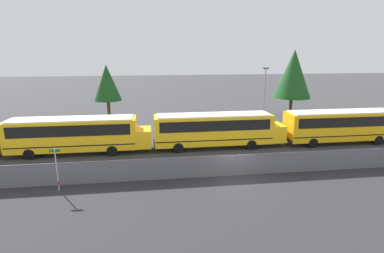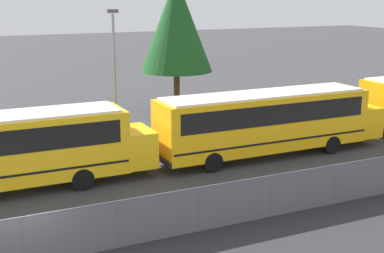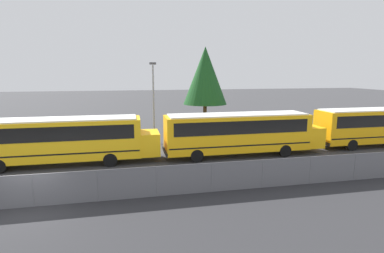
{
  "view_description": "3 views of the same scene",
  "coord_description": "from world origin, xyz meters",
  "px_view_note": "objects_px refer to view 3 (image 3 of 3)",
  "views": [
    {
      "loc": [
        -6.09,
        -20.84,
        9.34
      ],
      "look_at": [
        -2.35,
        6.96,
        2.25
      ],
      "focal_mm": 28.0,
      "sensor_mm": 36.0,
      "label": 1
    },
    {
      "loc": [
        -1.68,
        -15.96,
        8.3
      ],
      "look_at": [
        9.32,
        7.48,
        1.87
      ],
      "focal_mm": 50.0,
      "sensor_mm": 36.0,
      "label": 2
    },
    {
      "loc": [
        4.83,
        -15.26,
        6.58
      ],
      "look_at": [
        9.64,
        7.71,
        2.34
      ],
      "focal_mm": 28.0,
      "sensor_mm": 36.0,
      "label": 3
    }
  ],
  "objects_px": {
    "light_pole": "(154,99)",
    "tree_1": "(205,76)",
    "school_bus_3": "(241,131)",
    "school_bus_4": "(381,124)",
    "school_bus_2": "(63,138)"
  },
  "relations": [
    {
      "from": "school_bus_2",
      "to": "light_pole",
      "type": "distance_m",
      "value": 9.23
    },
    {
      "from": "tree_1",
      "to": "school_bus_3",
      "type": "bearing_deg",
      "value": -91.02
    },
    {
      "from": "school_bus_2",
      "to": "school_bus_4",
      "type": "distance_m",
      "value": 27.03
    },
    {
      "from": "school_bus_3",
      "to": "tree_1",
      "type": "distance_m",
      "value": 13.17
    },
    {
      "from": "school_bus_2",
      "to": "light_pole",
      "type": "height_order",
      "value": "light_pole"
    },
    {
      "from": "school_bus_4",
      "to": "school_bus_3",
      "type": "bearing_deg",
      "value": -177.72
    },
    {
      "from": "tree_1",
      "to": "school_bus_2",
      "type": "bearing_deg",
      "value": -138.01
    },
    {
      "from": "school_bus_2",
      "to": "light_pole",
      "type": "bearing_deg",
      "value": 39.15
    },
    {
      "from": "light_pole",
      "to": "school_bus_2",
      "type": "bearing_deg",
      "value": -140.85
    },
    {
      "from": "school_bus_3",
      "to": "school_bus_4",
      "type": "distance_m",
      "value": 13.68
    },
    {
      "from": "light_pole",
      "to": "tree_1",
      "type": "xyz_separation_m",
      "value": [
        6.62,
        6.56,
        2.07
      ]
    },
    {
      "from": "school_bus_4",
      "to": "school_bus_2",
      "type": "bearing_deg",
      "value": -179.36
    },
    {
      "from": "school_bus_2",
      "to": "school_bus_3",
      "type": "xyz_separation_m",
      "value": [
        13.37,
        -0.24,
        0.0
      ]
    },
    {
      "from": "school_bus_2",
      "to": "school_bus_4",
      "type": "height_order",
      "value": "same"
    },
    {
      "from": "light_pole",
      "to": "school_bus_3",
      "type": "bearing_deg",
      "value": -42.73
    }
  ]
}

